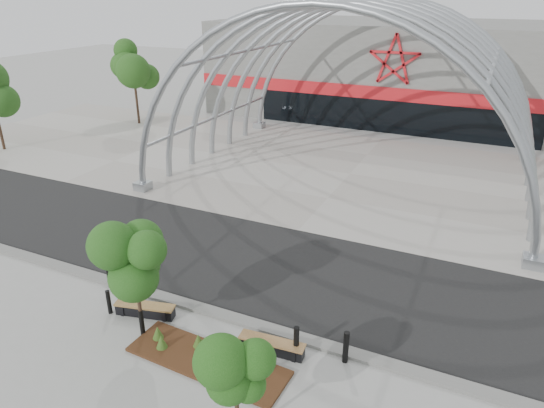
{
  "coord_description": "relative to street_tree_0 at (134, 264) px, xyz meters",
  "views": [
    {
      "loc": [
        7.52,
        -12.19,
        10.51
      ],
      "look_at": [
        0.0,
        4.0,
        2.6
      ],
      "focal_mm": 32.0,
      "sensor_mm": 36.0,
      "label": 1
    }
  ],
  "objects": [
    {
      "name": "ground",
      "position": [
        1.83,
        2.23,
        -2.71
      ],
      "size": [
        140.0,
        140.0,
        0.0
      ],
      "primitive_type": "plane",
      "color": "#9E9E98",
      "rests_on": "ground"
    },
    {
      "name": "bollard_3",
      "position": [
        5.0,
        1.19,
        -2.16
      ],
      "size": [
        0.18,
        0.18,
        1.1
      ],
      "primitive_type": "cylinder",
      "color": "black",
      "rests_on": "ground"
    },
    {
      "name": "kerb",
      "position": [
        1.83,
        1.98,
        -2.65
      ],
      "size": [
        60.0,
        0.5,
        0.12
      ],
      "primitive_type": "cube",
      "color": "slate",
      "rests_on": "ground"
    },
    {
      "name": "bollard_0",
      "position": [
        -2.98,
        1.75,
        -2.23
      ],
      "size": [
        0.15,
        0.15,
        0.96
      ],
      "primitive_type": "cylinder",
      "color": "black",
      "rests_on": "ground"
    },
    {
      "name": "bollard_4",
      "position": [
        6.46,
        1.6,
        -2.16
      ],
      "size": [
        0.18,
        0.18,
        1.11
      ],
      "primitive_type": "cylinder",
      "color": "black",
      "rests_on": "ground"
    },
    {
      "name": "street_tree_1",
      "position": [
        4.83,
        -2.28,
        -0.35
      ],
      "size": [
        1.39,
        1.39,
        3.28
      ],
      "color": "black",
      "rests_on": "ground"
    },
    {
      "name": "forecourt",
      "position": [
        1.83,
        17.73,
        -2.69
      ],
      "size": [
        60.0,
        17.0,
        0.04
      ],
      "primitive_type": "cube",
      "color": "#A59F94",
      "rests_on": "ground"
    },
    {
      "name": "bench_0",
      "position": [
        -0.6,
        0.89,
        -2.49
      ],
      "size": [
        2.2,
        0.96,
        0.45
      ],
      "color": "black",
      "rests_on": "ground"
    },
    {
      "name": "street_tree_0",
      "position": [
        0.0,
        0.0,
        0.0
      ],
      "size": [
        1.65,
        1.65,
        3.77
      ],
      "color": "#332018",
      "rests_on": "ground"
    },
    {
      "name": "bollard_1",
      "position": [
        -1.82,
        0.47,
        -2.24
      ],
      "size": [
        0.15,
        0.15,
        0.93
      ],
      "primitive_type": "cylinder",
      "color": "black",
      "rests_on": "ground"
    },
    {
      "name": "bench_1",
      "position": [
        4.23,
        1.06,
        -2.49
      ],
      "size": [
        2.17,
        0.64,
        0.45
      ],
      "color": "black",
      "rests_on": "ground"
    },
    {
      "name": "vault_canopy",
      "position": [
        1.83,
        17.73,
        -2.69
      ],
      "size": [
        20.8,
        15.8,
        20.36
      ],
      "color": "#9CA1A6",
      "rests_on": "ground"
    },
    {
      "name": "road",
      "position": [
        1.83,
        5.73,
        -2.7
      ],
      "size": [
        140.0,
        7.0,
        0.02
      ],
      "primitive_type": "cube",
      "color": "black",
      "rests_on": "ground"
    },
    {
      "name": "planting_bed",
      "position": [
        2.55,
        -0.18,
        -2.58
      ],
      "size": [
        5.25,
        1.84,
        0.55
      ],
      "color": "#351A0D",
      "rests_on": "ground"
    },
    {
      "name": "bg_tree_0",
      "position": [
        -18.17,
        22.23,
        1.93
      ],
      "size": [
        3.0,
        3.0,
        6.45
      ],
      "color": "black",
      "rests_on": "ground"
    },
    {
      "name": "bollard_2",
      "position": [
        -0.01,
        0.0,
        -2.22
      ],
      "size": [
        0.16,
        0.16,
        0.98
      ],
      "primitive_type": "cylinder",
      "color": "black",
      "rests_on": "ground"
    },
    {
      "name": "arena_building",
      "position": [
        1.83,
        35.68,
        1.28
      ],
      "size": [
        34.0,
        15.24,
        8.0
      ],
      "color": "slate",
      "rests_on": "ground"
    }
  ]
}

